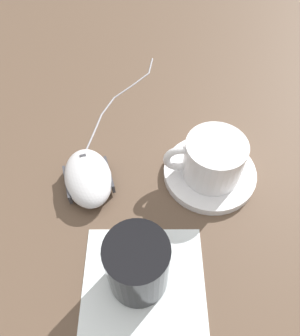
% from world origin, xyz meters
% --- Properties ---
extents(ground_plane, '(3.00, 3.00, 0.00)m').
position_xyz_m(ground_plane, '(0.00, 0.00, 0.00)').
color(ground_plane, brown).
extents(saucer, '(0.14, 0.14, 0.01)m').
position_xyz_m(saucer, '(-0.07, 0.04, 0.01)').
color(saucer, white).
rests_on(saucer, ground).
extents(coffee_cup, '(0.08, 0.11, 0.06)m').
position_xyz_m(coffee_cup, '(-0.07, 0.04, 0.04)').
color(coffee_cup, white).
rests_on(coffee_cup, saucer).
extents(computer_mouse, '(0.12, 0.10, 0.04)m').
position_xyz_m(computer_mouse, '(-0.05, -0.14, 0.02)').
color(computer_mouse, silver).
rests_on(computer_mouse, ground).
extents(mouse_cable, '(0.26, 0.10, 0.00)m').
position_xyz_m(mouse_cable, '(-0.23, -0.11, 0.00)').
color(mouse_cable, gray).
rests_on(mouse_cable, ground).
extents(napkin_under_glass, '(0.16, 0.16, 0.00)m').
position_xyz_m(napkin_under_glass, '(0.09, -0.05, 0.00)').
color(napkin_under_glass, white).
rests_on(napkin_under_glass, ground).
extents(drinking_glass, '(0.07, 0.07, 0.09)m').
position_xyz_m(drinking_glass, '(0.09, -0.06, 0.05)').
color(drinking_glass, black).
rests_on(drinking_glass, napkin_under_glass).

